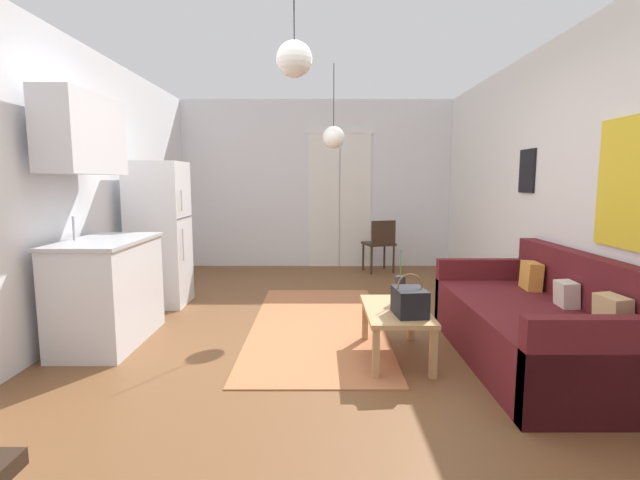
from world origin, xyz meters
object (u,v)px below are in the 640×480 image
bamboo_vase (401,289)px  pendant_lamp_far (334,137)px  coffee_table (396,315)px  handbag (410,301)px  pendant_lamp_near (295,59)px  refrigerator (160,234)px  accent_chair (381,242)px  couch (541,328)px

bamboo_vase → pendant_lamp_far: size_ratio=0.48×
coffee_table → handbag: 0.25m
pendant_lamp_near → pendant_lamp_far: (0.32, 2.07, -0.32)m
bamboo_vase → refrigerator: bearing=150.2°
handbag → pendant_lamp_far: (-0.52, 1.87, 1.37)m
pendant_lamp_far → accent_chair: bearing=66.2°
handbag → accent_chair: (0.24, 3.60, -0.04)m
pendant_lamp_near → handbag: bearing=13.1°
bamboo_vase → refrigerator: (-2.47, 1.41, 0.29)m
accent_chair → pendant_lamp_near: 4.31m
bamboo_vase → accent_chair: bamboo_vase is taller
coffee_table → pendant_lamp_near: (-0.77, -0.38, 1.85)m
bamboo_vase → handbag: 0.37m
refrigerator → couch: bearing=-26.3°
couch → coffee_table: couch is taller
coffee_table → pendant_lamp_far: size_ratio=0.96×
refrigerator → accent_chair: 3.29m
coffee_table → accent_chair: bearing=84.8°
bamboo_vase → pendant_lamp_near: (-0.83, -0.57, 1.69)m
couch → pendant_lamp_far: pendant_lamp_far is taller
bamboo_vase → accent_chair: 3.24m
handbag → pendant_lamp_near: bearing=-166.9°
coffee_table → handbag: size_ratio=2.77×
couch → pendant_lamp_near: size_ratio=3.39×
bamboo_vase → pendant_lamp_far: 2.09m
handbag → accent_chair: accent_chair is taller
pendant_lamp_near → pendant_lamp_far: size_ratio=0.64×
coffee_table → bamboo_vase: size_ratio=2.00×
couch → refrigerator: size_ratio=1.25×
pendant_lamp_near → coffee_table: bearing=26.1°
bamboo_vase → accent_chair: size_ratio=0.55×
pendant_lamp_near → accent_chair: bearing=74.1°
coffee_table → bamboo_vase: 0.26m
couch → accent_chair: (-0.78, 3.55, 0.19)m
refrigerator → coffee_table: bearing=-33.7°
coffee_table → accent_chair: (0.31, 3.42, 0.13)m
accent_chair → pendant_lamp_near: (-1.08, -3.80, 1.73)m
handbag → coffee_table: bearing=111.3°
bamboo_vase → refrigerator: refrigerator is taller
refrigerator → pendant_lamp_far: pendant_lamp_far is taller
coffee_table → refrigerator: bearing=146.3°
couch → handbag: couch is taller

